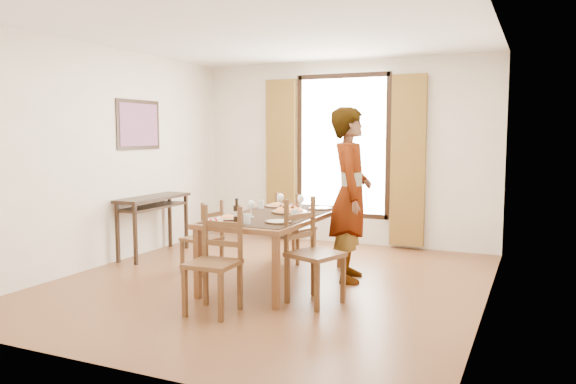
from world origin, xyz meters
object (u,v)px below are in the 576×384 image
at_px(man, 351,195).
at_px(pasta_platter, 289,209).
at_px(console_table, 153,205).
at_px(dining_table, 276,219).

distance_m(man, pasta_platter, 0.70).
distance_m(console_table, man, 2.81).
height_order(man, pasta_platter, man).
xyz_separation_m(console_table, dining_table, (2.08, -0.53, 0.01)).
relative_size(console_table, dining_table, 0.62).
bearing_deg(console_table, man, -2.67).
bearing_deg(man, console_table, 71.44).
bearing_deg(pasta_platter, man, 24.71).
xyz_separation_m(console_table, man, (2.80, -0.13, 0.28)).
relative_size(dining_table, pasta_platter, 4.85).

